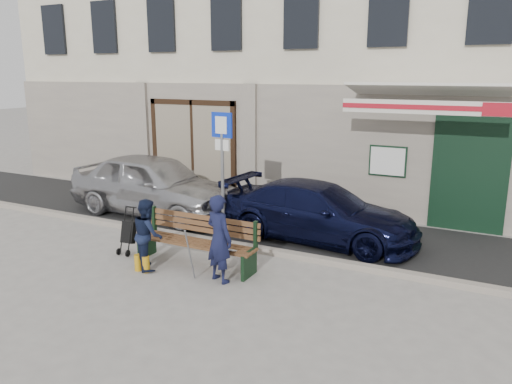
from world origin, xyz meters
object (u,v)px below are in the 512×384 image
Objects in this scene: car_navy at (319,212)px; parking_sign at (222,157)px; car_silver at (154,185)px; man at (219,239)px; woman at (148,234)px; bench at (193,242)px; stroller at (128,233)px.

parking_sign reaches higher than car_navy.
car_navy is at bearing -86.27° from car_silver.
parking_sign reaches higher than man.
parking_sign is 2.27m from man.
man reaches higher than woman.
car_silver is 3.59m from woman.
car_silver is 2.97× the size of man.
parking_sign is 2.09× the size of woman.
parking_sign reaches higher than woman.
bench is 2.60× the size of stroller.
man is at bearing -26.37° from bench.
woman reaches higher than car_navy.
man is (0.96, -1.76, -1.06)m from parking_sign.
woman is at bearing -140.14° from car_silver.
man is at bearing -124.59° from car_silver.
bench is at bearing -6.84° from man.
parking_sign is at bearing -41.78° from man.
car_navy is at bearing 57.15° from bench.
bench is at bearing -99.07° from woman.
man is 1.17× the size of woman.
parking_sign is 1.13× the size of bench.
woman is at bearing 22.85° from man.
parking_sign is 1.94m from bench.
car_silver is at bearing 111.71° from stroller.
woman is at bearing -96.97° from parking_sign.
car_silver reaches higher than stroller.
bench is 0.94m from man.
parking_sign is 2.24m from woman.
parking_sign is 2.95× the size of stroller.
bench reaches higher than stroller.
stroller is (-0.85, 0.44, -0.24)m from woman.
bench is (-1.57, -2.43, -0.15)m from car_navy.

